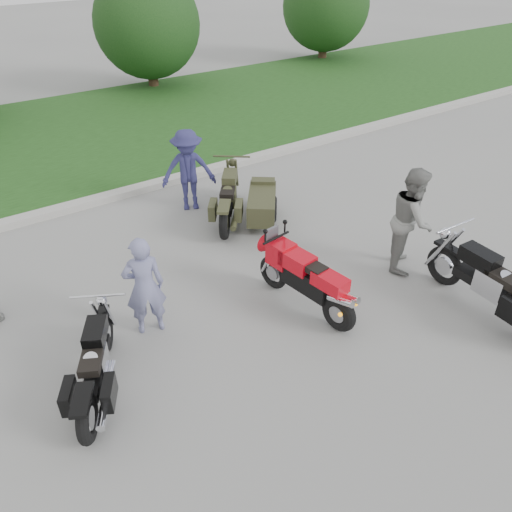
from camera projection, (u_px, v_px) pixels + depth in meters
ground at (294, 353)px, 7.07m from camera, size 80.00×80.00×0.00m
curb at (130, 191)px, 11.15m from camera, size 60.00×0.30×0.15m
grass_strip at (73, 137)px, 14.01m from camera, size 60.00×8.00×0.14m
tree_mid_right at (147, 24)px, 16.99m from camera, size 3.60×3.60×4.00m
tree_far_right at (326, 6)px, 20.72m from camera, size 3.60×3.60×4.00m
sportbike_red at (307, 279)px, 7.60m from camera, size 0.52×1.99×0.94m
cruiser_left at (95, 370)px, 6.26m from camera, size 1.10×1.91×0.81m
cruiser_right at (498, 290)px, 7.49m from camera, size 0.43×2.47×0.95m
cruiser_sidecar at (248, 203)px, 10.00m from camera, size 1.82×2.07×0.86m
person_stripe at (144, 286)px, 7.05m from camera, size 0.66×0.52×1.60m
person_grey at (412, 219)px, 8.40m from camera, size 1.13×1.11×1.83m
person_denim at (188, 170)px, 10.19m from camera, size 1.27×1.02×1.72m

